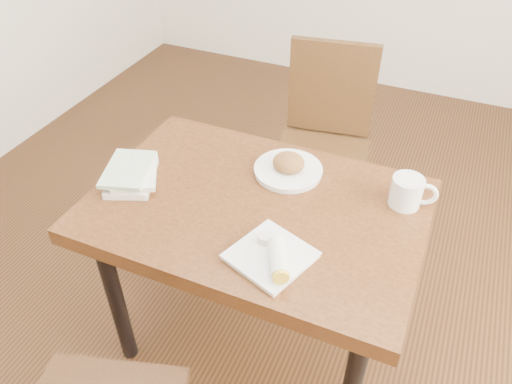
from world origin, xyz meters
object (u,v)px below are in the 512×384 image
at_px(chair_far, 325,133).
at_px(plate_scone, 288,167).
at_px(plate_burrito, 273,256).
at_px(book_stack, 132,174).
at_px(coffee_mug, 408,191).
at_px(table, 256,224).

relative_size(chair_far, plate_scone, 3.91).
height_order(plate_scone, plate_burrito, plate_scone).
bearing_deg(plate_scone, book_stack, -152.08).
distance_m(plate_scone, plate_burrito, 0.43).
distance_m(coffee_mug, plate_burrito, 0.51).
bearing_deg(plate_burrito, plate_scone, 104.72).
bearing_deg(plate_scone, table, -100.80).
distance_m(table, plate_burrito, 0.29).
distance_m(plate_scone, coffee_mug, 0.41).
height_order(table, plate_burrito, plate_burrito).
relative_size(table, chair_far, 1.15).
xyz_separation_m(chair_far, book_stack, (-0.45, -0.86, 0.23)).
xyz_separation_m(plate_scone, plate_burrito, (0.11, -0.42, -0.00)).
xyz_separation_m(coffee_mug, book_stack, (-0.90, -0.25, -0.03)).
bearing_deg(chair_far, plate_burrito, -82.02).
bearing_deg(table, book_stack, -172.78).
xyz_separation_m(plate_scone, book_stack, (-0.48, -0.26, 0.00)).
distance_m(chair_far, coffee_mug, 0.80).
bearing_deg(coffee_mug, book_stack, -164.38).
relative_size(chair_far, plate_burrito, 3.52).
bearing_deg(coffee_mug, plate_burrito, -126.54).
bearing_deg(book_stack, plate_scone, 27.92).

